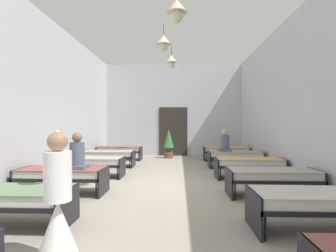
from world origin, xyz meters
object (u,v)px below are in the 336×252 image
Objects in this scene: bed_left_row_3 at (91,162)px; bed_left_row_5 at (120,150)px; bed_right_row_2 at (272,176)px; bed_left_row_4 at (108,155)px; patient_seated_secondary at (77,155)px; patient_seated_primary at (225,143)px; bed_right_row_1 at (318,201)px; potted_plant at (169,142)px; bed_left_row_1 at (8,197)px; bed_right_row_3 at (249,163)px; nurse_near_aisle at (58,216)px; bed_right_row_5 at (226,150)px; bed_left_row_2 at (63,174)px; bed_right_row_4 at (235,155)px.

bed_left_row_3 is 3.80m from bed_left_row_5.
bed_left_row_4 is (-4.61, 3.80, 0.00)m from bed_right_row_2.
patient_seated_secondary is at bearing -79.87° from bed_left_row_3.
patient_seated_primary is (-0.35, 3.88, 0.43)m from bed_right_row_2.
bed_left_row_3 is at bearing 140.52° from bed_right_row_1.
bed_right_row_1 is 1.44× the size of potted_plant.
bed_left_row_1 and bed_right_row_3 have the same top height.
bed_left_row_3 is 2.38× the size of patient_seated_secondary.
bed_left_row_5 is at bearing -174.06° from nurse_near_aisle.
bed_left_row_4 is 6.86m from nurse_near_aisle.
patient_seated_primary and patient_seated_secondary have the same top height.
bed_right_row_2 is 6.84m from potted_plant.
patient_seated_primary is at bearing -100.91° from bed_right_row_5.
bed_left_row_4 is 2.38× the size of patient_seated_secondary.
bed_right_row_2 is at bearing -39.48° from bed_left_row_4.
bed_right_row_1 and bed_left_row_2 have the same top height.
bed_left_row_5 is 2.38× the size of patient_seated_primary.
nurse_near_aisle reaches higher than bed_left_row_1.
bed_right_row_1 is 1.00× the size of bed_left_row_3.
bed_right_row_3 is 2.38× the size of patient_seated_primary.
nurse_near_aisle reaches higher than bed_left_row_5.
bed_right_row_2 is at bearing -22.38° from bed_left_row_3.
bed_right_row_5 is (0.00, 3.80, 0.00)m from bed_right_row_3.
bed_left_row_3 is 1.00× the size of bed_left_row_5.
bed_right_row_4 is (4.61, 5.70, 0.00)m from bed_left_row_1.
bed_left_row_3 and bed_right_row_5 have the same top height.
bed_left_row_1 is 5.70m from bed_left_row_4.
bed_left_row_1 is 1.00× the size of bed_right_row_3.
nurse_near_aisle reaches higher than potted_plant.
bed_right_row_5 is 1.44× the size of potted_plant.
bed_left_row_4 is (-4.61, 1.90, 0.00)m from bed_right_row_3.
potted_plant is (-2.14, 2.48, -0.11)m from patient_seated_primary.
bed_right_row_5 is (4.61, 0.00, 0.00)m from bed_left_row_5.
bed_left_row_5 is (0.00, 7.60, 0.00)m from bed_left_row_1.
bed_right_row_3 and bed_right_row_5 have the same top height.
potted_plant is at bearing 130.81° from patient_seated_primary.
bed_right_row_5 is (4.61, 7.60, 0.00)m from bed_left_row_1.
bed_right_row_1 is at bearing -22.38° from bed_left_row_2.
nurse_near_aisle is at bearing -162.81° from bed_right_row_1.
bed_left_row_4 is (0.00, 5.70, 0.00)m from bed_left_row_1.
potted_plant reaches higher than bed_left_row_5.
potted_plant is (2.12, 8.27, 0.32)m from bed_left_row_1.
bed_right_row_4 is 2.38× the size of patient_seated_primary.
bed_left_row_4 is 2.38× the size of patient_seated_primary.
bed_left_row_4 is at bearing 157.62° from bed_right_row_3.
bed_right_row_3 is 1.28× the size of nurse_near_aisle.
bed_left_row_1 is at bearing -131.88° from nurse_near_aisle.
bed_left_row_2 is 1.00× the size of bed_right_row_2.
bed_right_row_2 is (4.61, 1.90, 0.00)m from bed_left_row_1.
bed_right_row_4 and bed_left_row_5 have the same top height.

